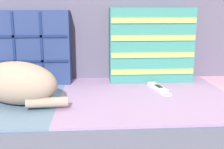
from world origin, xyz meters
TOP-DOWN VIEW (x-y plane):
  - couch at (0.00, 0.12)m, footprint 2.10×0.86m
  - sofa_backrest at (0.00, 0.48)m, footprint 2.06×0.14m
  - throw_pillow_quilted at (-0.17, 0.33)m, footprint 0.40×0.14m
  - throw_pillow_striped at (0.44, 0.33)m, footprint 0.43×0.14m
  - sleeping_cat at (-0.17, -0.01)m, footprint 0.40×0.31m
  - game_remote_far at (0.44, 0.15)m, footprint 0.08×0.21m

SIDE VIEW (x-z plane):
  - couch at x=0.00m, z-range 0.00..0.41m
  - game_remote_far at x=0.44m, z-range 0.41..0.43m
  - sleeping_cat at x=-0.17m, z-range 0.41..0.58m
  - throw_pillow_quilted at x=-0.17m, z-range 0.41..0.78m
  - throw_pillow_striped at x=0.44m, z-range 0.41..0.79m
  - sofa_backrest at x=0.00m, z-range 0.41..0.97m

